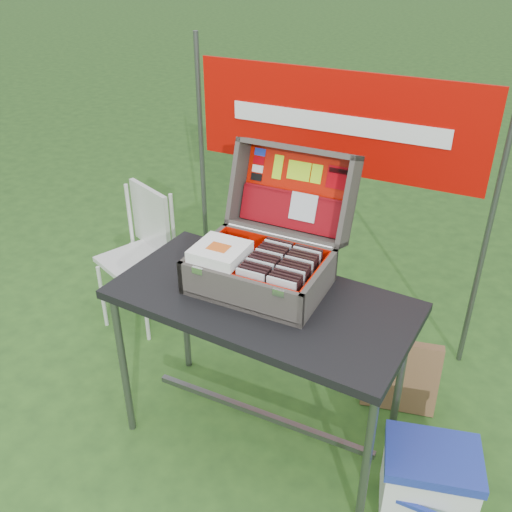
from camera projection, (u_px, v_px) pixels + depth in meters
The scene contains 97 objects.
ground at pixel (244, 440), 2.82m from camera, with size 80.00×80.00×0.00m, color #284A1D.
table at pixel (261, 369), 2.66m from camera, with size 1.31×0.65×0.82m, color black, non-canonical shape.
table_top at pixel (261, 301), 2.47m from camera, with size 1.31×0.65×0.04m, color black.
table_leg_fl at pixel (124, 369), 2.69m from camera, with size 0.04×0.04×0.78m, color #59595B.
table_leg_fr at pixel (367, 459), 2.24m from camera, with size 0.04×0.04×0.78m, color #59595B.
table_leg_bl at pixel (185, 310), 3.11m from camera, with size 0.04×0.04×0.78m, color #59595B.
table_leg_br at pixel (400, 376), 2.65m from camera, with size 0.04×0.04×0.78m, color #59595B.
table_brace at pixel (261, 414), 2.81m from camera, with size 1.16×0.03×0.03m, color #59595B.
suitcase at pixel (265, 229), 2.45m from camera, with size 0.58×0.57×0.52m, color #4E4942, non-canonical shape.
suitcase_base_bottom at pixel (259, 284), 2.52m from camera, with size 0.58×0.41×0.02m, color #4E4942.
suitcase_base_wall_front at pixel (238, 294), 2.34m from camera, with size 0.58×0.02×0.15m, color #4E4942.
suitcase_base_wall_back at pixel (278, 252), 2.64m from camera, with size 0.58×0.02×0.15m, color #4E4942.
suitcase_base_wall_left at pixel (205, 257), 2.60m from camera, with size 0.02×0.41×0.15m, color #4E4942.
suitcase_base_wall_right at pixel (319, 287), 2.38m from camera, with size 0.02×0.41×0.15m, color #4E4942.
suitcase_liner_floor at pixel (259, 281), 2.52m from camera, with size 0.53×0.37×0.01m, color red.
suitcase_latch_left at pixel (198, 271), 2.37m from camera, with size 0.05×0.01×0.03m, color silver.
suitcase_latch_right at pixel (279, 293), 2.23m from camera, with size 0.05×0.01×0.03m, color silver.
suitcase_hinge at pixel (279, 236), 2.61m from camera, with size 0.02×0.02×0.52m, color silver.
suitcase_lid_back at pixel (297, 190), 2.69m from camera, with size 0.58×0.41×0.02m, color #4E4942.
suitcase_lid_rim_far at pixel (299, 149), 2.59m from camera, with size 0.58×0.02×0.15m, color #4E4942.
suitcase_lid_rim_near at pixel (286, 232), 2.68m from camera, with size 0.58×0.02×0.15m, color #4E4942.
suitcase_lid_rim_left at pixel (239, 181), 2.74m from camera, with size 0.02×0.41×0.15m, color #4E4942.
suitcase_lid_rim_right at pixel (350, 202), 2.53m from camera, with size 0.02×0.41×0.15m, color #4E4942.
suitcase_lid_liner at pixel (296, 191), 2.68m from camera, with size 0.53×0.36×0.01m, color red.
suitcase_liner_wall_front at pixel (240, 290), 2.35m from camera, with size 0.53×0.01×0.13m, color red.
suitcase_liner_wall_back at pixel (276, 251), 2.62m from camera, with size 0.53×0.01×0.13m, color red.
suitcase_liner_wall_left at pixel (207, 256), 2.59m from camera, with size 0.01×0.37×0.13m, color red.
suitcase_liner_wall_right at pixel (315, 284), 2.38m from camera, with size 0.01×0.37×0.13m, color red.
suitcase_lid_pocket at pixel (291, 211), 2.69m from camera, with size 0.51×0.16×0.03m, color maroon.
suitcase_pocket_edge at pixel (294, 194), 2.66m from camera, with size 0.50×0.02×0.02m, color maroon.
suitcase_pocket_cd at pixel (303, 207), 2.64m from camera, with size 0.13×0.13×0.01m, color silver.
lid_sticker_cc_a at pixel (260, 152), 2.72m from camera, with size 0.06×0.03×0.00m, color #1933B2.
lid_sticker_cc_b at pixel (259, 160), 2.73m from camera, with size 0.06×0.03×0.00m, color #A80008.
lid_sticker_cc_c at pixel (258, 169), 2.74m from camera, with size 0.06×0.03×0.00m, color white.
lid_sticker_cc_d at pixel (256, 177), 2.75m from camera, with size 0.06×0.03×0.00m, color black.
lid_card_neon_tall at pixel (278, 167), 2.70m from camera, with size 0.05×0.11×0.00m, color #B2F217.
lid_card_neon_main at pixel (299, 171), 2.66m from camera, with size 0.11×0.09×0.00m, color #B2F217.
lid_card_neon_small at pixel (317, 174), 2.62m from camera, with size 0.05×0.09×0.00m, color #B2F217.
lid_sticker_band at pixel (338, 178), 2.58m from camera, with size 0.10×0.10×0.00m, color #A80008.
lid_sticker_band_bar at pixel (339, 171), 2.58m from camera, with size 0.09×0.02×0.00m, color black.
cd_left_0 at pixel (250, 287), 2.34m from camera, with size 0.13×0.01×0.15m, color silver.
cd_left_1 at pixel (253, 284), 2.36m from camera, with size 0.13×0.01×0.15m, color black.
cd_left_2 at pixel (255, 281), 2.38m from camera, with size 0.13×0.01×0.15m, color black.
cd_left_3 at pixel (257, 279), 2.39m from camera, with size 0.13×0.01×0.15m, color black.
cd_left_4 at pixel (260, 276), 2.41m from camera, with size 0.13×0.01×0.15m, color silver.
cd_left_5 at pixel (262, 274), 2.43m from camera, with size 0.13×0.01×0.15m, color black.
cd_left_6 at pixel (264, 271), 2.45m from camera, with size 0.13×0.01×0.15m, color black.
cd_left_7 at pixel (267, 269), 2.47m from camera, with size 0.13×0.01×0.15m, color black.
cd_left_8 at pixel (269, 266), 2.48m from camera, with size 0.13×0.01×0.15m, color silver.
cd_left_9 at pixel (271, 264), 2.50m from camera, with size 0.13×0.01×0.15m, color black.
cd_left_10 at pixel (273, 261), 2.52m from camera, with size 0.13×0.01×0.15m, color black.
cd_left_11 at pixel (275, 259), 2.54m from camera, with size 0.13×0.01×0.15m, color black.
cd_left_12 at pixel (278, 257), 2.55m from camera, with size 0.13×0.01×0.15m, color silver.
cd_left_13 at pixel (280, 254), 2.57m from camera, with size 0.13×0.01×0.15m, color black.
cd_right_0 at pixel (281, 295), 2.29m from camera, with size 0.13×0.01×0.15m, color silver.
cd_right_1 at pixel (283, 292), 2.31m from camera, with size 0.13×0.01×0.15m, color black.
cd_right_2 at pixel (286, 289), 2.32m from camera, with size 0.13×0.01×0.15m, color black.
cd_right_3 at pixel (288, 287), 2.34m from camera, with size 0.13×0.01×0.15m, color black.
cd_right_4 at pixel (290, 284), 2.36m from camera, with size 0.13×0.01×0.15m, color silver.
cd_right_5 at pixel (292, 281), 2.38m from camera, with size 0.13×0.01×0.15m, color black.
cd_right_6 at pixel (294, 279), 2.39m from camera, with size 0.13×0.01×0.15m, color black.
cd_right_7 at pixel (296, 276), 2.41m from camera, with size 0.13×0.01×0.15m, color black.
cd_right_8 at pixel (298, 274), 2.43m from camera, with size 0.13×0.01×0.15m, color silver.
cd_right_9 at pixel (300, 271), 2.45m from camera, with size 0.13×0.01×0.15m, color black.
cd_right_10 at pixel (302, 269), 2.46m from camera, with size 0.13×0.01×0.15m, color black.
cd_right_11 at pixel (304, 266), 2.48m from camera, with size 0.13×0.01×0.15m, color black.
cd_right_12 at pixel (306, 264), 2.50m from camera, with size 0.13×0.01×0.15m, color silver.
cd_right_13 at pixel (308, 261), 2.52m from camera, with size 0.13×0.01×0.15m, color black.
songbook_0 at pixel (220, 256), 2.45m from camera, with size 0.22×0.22×0.01m, color white.
songbook_1 at pixel (220, 255), 2.45m from camera, with size 0.22×0.22×0.01m, color white.
songbook_2 at pixel (220, 254), 2.44m from camera, with size 0.22×0.22×0.01m, color white.
songbook_3 at pixel (220, 253), 2.44m from camera, with size 0.22×0.22×0.01m, color white.
songbook_4 at pixel (220, 252), 2.44m from camera, with size 0.22×0.22×0.01m, color white.
songbook_5 at pixel (220, 251), 2.44m from camera, with size 0.22×0.22×0.01m, color white.
songbook_6 at pixel (220, 250), 2.43m from camera, with size 0.22×0.22×0.01m, color white.
songbook_7 at pixel (220, 249), 2.43m from camera, with size 0.22×0.22×0.01m, color white.
songbook_8 at pixel (220, 248), 2.43m from camera, with size 0.22×0.22×0.01m, color white.
songbook_9 at pixel (220, 247), 2.43m from camera, with size 0.22×0.22×0.01m, color white.
songbook_graphic at pixel (219, 247), 2.42m from camera, with size 0.09×0.07×0.00m, color #D85919.
cooler at pixel (428, 481), 2.41m from camera, with size 0.39×0.30×0.34m, color white, non-canonical shape.
cooler_body at pixel (427, 485), 2.42m from camera, with size 0.37×0.28×0.30m, color white.
cooler_lid at pixel (433, 457), 2.33m from camera, with size 0.39×0.30×0.05m, color #20329B.
cooler_handle at pixel (420, 509), 2.28m from camera, with size 0.23×0.02×0.02m, color #20329B.
chair at pixel (136, 262), 3.48m from camera, with size 0.38×0.42×0.84m, color silver, non-canonical shape.
chair_seat at pixel (136, 261), 3.48m from camera, with size 0.38×0.38×0.03m, color silver.
chair_backrest at pixel (151, 218), 3.51m from camera, with size 0.38×0.03×0.40m, color silver.
chair_leg_fl at pixel (102, 297), 3.52m from camera, with size 0.02×0.02×0.43m, color silver.
chair_leg_fr at pixel (146, 310), 3.40m from camera, with size 0.02×0.02×0.43m, color silver.
chair_leg_bl at pixel (135, 272), 3.77m from camera, with size 0.02×0.02×0.43m, color silver.
chair_leg_br at pixel (176, 284), 3.65m from camera, with size 0.02×0.02×0.43m, color silver.
chair_upright_left at pixel (129, 214), 3.58m from camera, with size 0.02×0.02×0.40m, color silver.
chair_upright_right at pixel (173, 224), 3.45m from camera, with size 0.02×0.02×0.40m, color silver.
cardboard_box at pixel (401, 376), 2.93m from camera, with size 0.38×0.06×0.40m, color olive.
banner_post_left at pixel (203, 175), 3.57m from camera, with size 0.03×0.03×1.70m, color #59595B.
banner_post_right at pixel (488, 231), 2.91m from camera, with size 0.03×0.03×1.70m, color #59595B.
banner at pixel (336, 123), 3.01m from camera, with size 1.60×0.01×0.55m, color #A70802.
banner_text at pixel (335, 124), 3.00m from camera, with size 1.20×0.00×0.10m, color white.
Camera 1 is at (0.93, -1.74, 2.21)m, focal length 40.00 mm.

